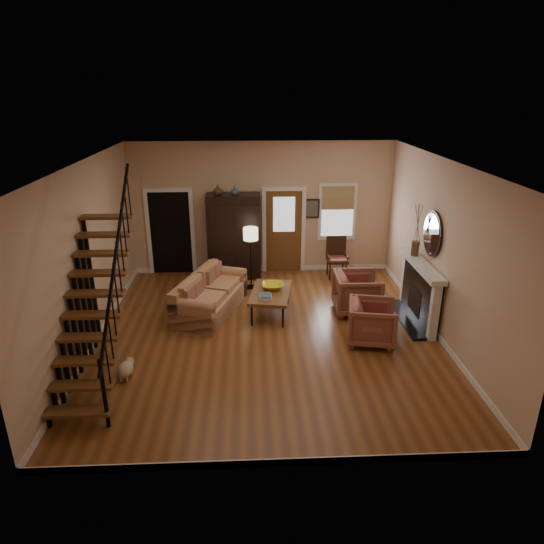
{
  "coord_description": "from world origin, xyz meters",
  "views": [
    {
      "loc": [
        -0.33,
        -8.34,
        4.53
      ],
      "look_at": [
        0.1,
        0.4,
        1.15
      ],
      "focal_mm": 32.0,
      "sensor_mm": 36.0,
      "label": 1
    }
  ],
  "objects_px": {
    "sofa": "(211,295)",
    "coffee_table": "(271,303)",
    "armchair_left": "(372,322)",
    "armoire": "(234,236)",
    "side_chair": "(337,258)",
    "floor_lamp": "(251,258)",
    "armchair_right": "(357,293)"
  },
  "relations": [
    {
      "from": "sofa",
      "to": "coffee_table",
      "type": "bearing_deg",
      "value": 11.6
    },
    {
      "from": "armoire",
      "to": "armchair_right",
      "type": "distance_m",
      "value": 3.49
    },
    {
      "from": "armchair_left",
      "to": "armchair_right",
      "type": "relative_size",
      "value": 0.92
    },
    {
      "from": "coffee_table",
      "to": "floor_lamp",
      "type": "height_order",
      "value": "floor_lamp"
    },
    {
      "from": "coffee_table",
      "to": "side_chair",
      "type": "height_order",
      "value": "side_chair"
    },
    {
      "from": "armchair_left",
      "to": "floor_lamp",
      "type": "relative_size",
      "value": 0.59
    },
    {
      "from": "sofa",
      "to": "side_chair",
      "type": "relative_size",
      "value": 2.08
    },
    {
      "from": "coffee_table",
      "to": "armchair_left",
      "type": "distance_m",
      "value": 2.24
    },
    {
      "from": "armoire",
      "to": "coffee_table",
      "type": "xyz_separation_m",
      "value": [
        0.8,
        -2.23,
        -0.79
      ]
    },
    {
      "from": "coffee_table",
      "to": "side_chair",
      "type": "relative_size",
      "value": 1.32
    },
    {
      "from": "sofa",
      "to": "side_chair",
      "type": "height_order",
      "value": "side_chair"
    },
    {
      "from": "sofa",
      "to": "coffee_table",
      "type": "height_order",
      "value": "sofa"
    },
    {
      "from": "sofa",
      "to": "armchair_right",
      "type": "xyz_separation_m",
      "value": [
        3.1,
        -0.14,
        0.04
      ]
    },
    {
      "from": "coffee_table",
      "to": "armchair_right",
      "type": "relative_size",
      "value": 1.41
    },
    {
      "from": "armoire",
      "to": "sofa",
      "type": "xyz_separation_m",
      "value": [
        -0.46,
        -2.07,
        -0.66
      ]
    },
    {
      "from": "armchair_left",
      "to": "side_chair",
      "type": "bearing_deg",
      "value": 12.99
    },
    {
      "from": "armoire",
      "to": "sofa",
      "type": "height_order",
      "value": "armoire"
    },
    {
      "from": "armoire",
      "to": "side_chair",
      "type": "xyz_separation_m",
      "value": [
        2.55,
        -0.2,
        -0.54
      ]
    },
    {
      "from": "sofa",
      "to": "side_chair",
      "type": "bearing_deg",
      "value": 50.42
    },
    {
      "from": "floor_lamp",
      "to": "armchair_right",
      "type": "bearing_deg",
      "value": -32.48
    },
    {
      "from": "armchair_left",
      "to": "armoire",
      "type": "bearing_deg",
      "value": 48.48
    },
    {
      "from": "armoire",
      "to": "sofa",
      "type": "distance_m",
      "value": 2.22
    },
    {
      "from": "coffee_table",
      "to": "floor_lamp",
      "type": "bearing_deg",
      "value": 105.48
    },
    {
      "from": "armchair_right",
      "to": "floor_lamp",
      "type": "height_order",
      "value": "floor_lamp"
    },
    {
      "from": "coffee_table",
      "to": "floor_lamp",
      "type": "relative_size",
      "value": 0.9
    },
    {
      "from": "coffee_table",
      "to": "floor_lamp",
      "type": "xyz_separation_m",
      "value": [
        -0.4,
        1.43,
        0.49
      ]
    },
    {
      "from": "armoire",
      "to": "armchair_right",
      "type": "xyz_separation_m",
      "value": [
        2.63,
        -2.21,
        -0.62
      ]
    },
    {
      "from": "armchair_right",
      "to": "armchair_left",
      "type": "bearing_deg",
      "value": -178.25
    },
    {
      "from": "armoire",
      "to": "armchair_left",
      "type": "height_order",
      "value": "armoire"
    },
    {
      "from": "armoire",
      "to": "coffee_table",
      "type": "height_order",
      "value": "armoire"
    },
    {
      "from": "sofa",
      "to": "floor_lamp",
      "type": "distance_m",
      "value": 1.58
    },
    {
      "from": "sofa",
      "to": "armchair_left",
      "type": "distance_m",
      "value": 3.42
    }
  ]
}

